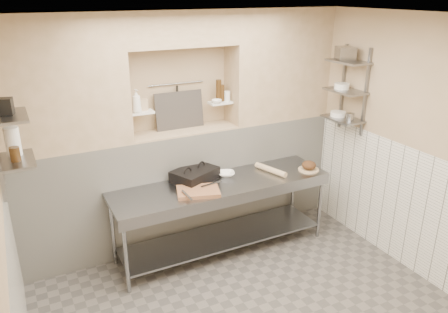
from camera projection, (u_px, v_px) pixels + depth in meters
ceiling at (264, 11)px, 3.26m from camera, size 4.00×3.90×0.10m
wall_right at (424, 150)px, 4.64m from camera, size 0.10×3.90×2.80m
wall_back at (176, 126)px, 5.45m from camera, size 4.00×0.10×2.80m
backwall_lower at (185, 185)px, 5.49m from camera, size 4.00×0.40×1.40m
alcove_sill at (183, 131)px, 5.24m from camera, size 1.30×0.40×0.02m
backwall_pillar_left at (59, 84)px, 4.43m from camera, size 1.35×0.40×1.40m
backwall_pillar_right at (278, 65)px, 5.55m from camera, size 1.35×0.40×1.40m
backwall_header at (180, 28)px, 4.81m from camera, size 1.30×0.40×0.40m
wainscot_right at (409, 209)px, 4.87m from camera, size 0.02×3.90×1.40m
alcove_shelf_left at (141, 112)px, 4.92m from camera, size 0.28×0.16×0.02m
alcove_shelf_right at (220, 103)px, 5.34m from camera, size 0.28×0.16×0.02m
utensil_rail at (176, 84)px, 5.18m from camera, size 0.70×0.02×0.02m
hanging_steel at (177, 98)px, 5.23m from camera, size 0.02×0.02×0.30m
splash_panel at (179, 110)px, 5.24m from camera, size 0.60×0.08×0.45m
wall_shelf_left_lower at (16, 161)px, 3.81m from camera, size 0.30×0.50×0.02m
wall_shelf_left_upper at (8, 116)px, 3.67m from camera, size 0.30×0.50×0.03m
shelf_rail_right_a at (343, 87)px, 5.49m from camera, size 0.03×0.03×1.05m
shelf_rail_right_b at (366, 93)px, 5.16m from camera, size 0.03×0.03×1.05m
wall_shelf_right_lower at (342, 119)px, 5.39m from camera, size 0.30×0.50×0.02m
wall_shelf_right_mid at (345, 91)px, 5.27m from camera, size 0.30×0.50×0.02m
wall_shelf_right_upper at (348, 62)px, 5.14m from camera, size 0.30×0.50×0.03m
prep_table at (222, 203)px, 5.14m from camera, size 2.60×0.70×0.90m
panini_press at (195, 175)px, 5.11m from camera, size 0.61×0.54×0.14m
cutting_board at (198, 191)px, 4.80m from camera, size 0.54×0.45×0.04m
knife_blade at (212, 184)px, 4.92m from camera, size 0.28×0.07×0.01m
tongs at (187, 195)px, 4.63m from camera, size 0.03×0.25×0.02m
mixing_bowl at (226, 174)px, 5.24m from camera, size 0.26×0.26×0.05m
rolling_pin at (271, 170)px, 5.33m from camera, size 0.21×0.46×0.07m
bread_board at (309, 170)px, 5.41m from camera, size 0.26×0.26×0.01m
bread_loaf at (309, 165)px, 5.39m from camera, size 0.18×0.18×0.11m
bottle_soap at (136, 101)px, 4.81m from camera, size 0.12×0.12×0.26m
jar_alcove at (143, 104)px, 4.95m from camera, size 0.09×0.09×0.13m
bowl_alcove at (217, 101)px, 5.27m from camera, size 0.16×0.16×0.04m
condiment_a at (222, 93)px, 5.33m from camera, size 0.05×0.05×0.20m
condiment_b at (219, 90)px, 5.32m from camera, size 0.07×0.07×0.26m
condiment_c at (227, 96)px, 5.34m from camera, size 0.07×0.07×0.12m
jug_left at (13, 141)px, 3.86m from camera, size 0.13×0.13×0.26m
jar_left at (15, 154)px, 3.74m from camera, size 0.09×0.09×0.13m
box_left_upper at (6, 107)px, 3.64m from camera, size 0.12×0.12×0.14m
bowl_right at (338, 114)px, 5.45m from camera, size 0.19×0.19×0.06m
canister_right at (350, 117)px, 5.26m from camera, size 0.09×0.09×0.09m
bowl_right_mid at (342, 86)px, 5.31m from camera, size 0.18×0.18×0.07m
basket_right at (345, 53)px, 5.16m from camera, size 0.28×0.30×0.15m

